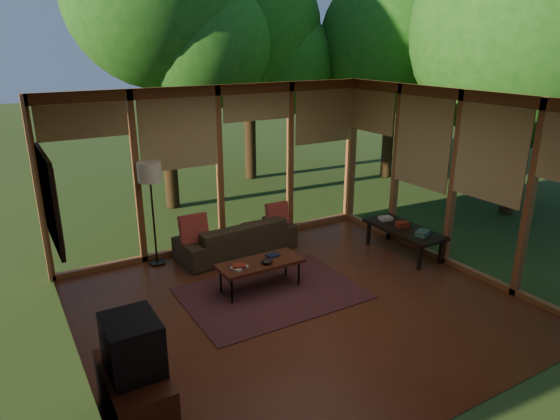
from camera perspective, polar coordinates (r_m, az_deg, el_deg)
floor at (r=6.79m, az=2.33°, el=-10.83°), size 5.50×5.50×0.00m
ceiling at (r=5.95m, az=2.67°, el=12.45°), size 5.50×5.50×0.00m
wall_left at (r=5.35m, az=-23.14°, el=-4.77°), size 0.04×5.00×2.70m
wall_front at (r=4.52m, az=20.20°, el=-8.72°), size 5.50×0.04×2.70m
window_wall_back at (r=8.36m, az=-6.91°, el=4.74°), size 5.50×0.12×2.70m
window_wall_right at (r=8.02m, az=19.24°, el=3.22°), size 0.12×5.00×2.70m
exterior_lawn at (r=17.47m, az=10.26°, el=7.30°), size 40.00×40.00×0.00m
tree_ne at (r=12.66m, az=-3.87°, el=20.00°), size 3.56×3.56×5.44m
tree_se at (r=10.71m, az=26.69°, el=17.90°), size 4.32×4.32×5.71m
tree_far at (r=12.90m, az=12.54°, el=18.28°), size 3.41×3.41×5.07m
rug at (r=7.07m, az=-0.92°, el=-9.47°), size 2.40×1.70×0.01m
sofa at (r=8.26m, az=-5.00°, el=-3.11°), size 2.02×0.93×0.57m
pillow_left at (r=7.84m, az=-9.84°, el=-2.13°), size 0.43×0.23×0.45m
pillow_right at (r=8.45m, az=-0.32°, el=-0.48°), size 0.38×0.20×0.40m
ct_book_lower at (r=6.82m, az=-4.69°, el=-6.57°), size 0.25×0.22×0.03m
ct_book_upper at (r=6.81m, az=-4.69°, el=-6.34°), size 0.22×0.19×0.03m
ct_book_side at (r=7.18m, az=-0.83°, el=-5.18°), size 0.19×0.15×0.03m
ct_bowl at (r=6.94m, az=-1.53°, el=-5.87°), size 0.16×0.16×0.07m
media_cabinet at (r=4.97m, az=-16.15°, el=-19.97°), size 0.50×1.00×0.60m
television at (r=4.65m, az=-16.53°, el=-14.58°), size 0.45×0.55×0.50m
console_book_a at (r=8.14m, az=15.98°, el=-2.56°), size 0.27×0.23×0.08m
console_book_b at (r=8.43m, az=13.80°, el=-1.60°), size 0.23×0.19×0.09m
console_book_c at (r=8.71m, az=11.98°, el=-0.92°), size 0.24×0.19×0.06m
floor_lamp at (r=7.75m, az=-14.64°, el=3.57°), size 0.36×0.36×1.65m
coffee_table at (r=7.03m, az=-2.28°, el=-6.18°), size 1.20×0.50×0.43m
side_console at (r=8.43m, az=13.99°, el=-2.27°), size 0.60×1.40×0.46m
wall_painting at (r=6.61m, az=-24.83°, el=1.18°), size 0.06×1.35×1.15m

